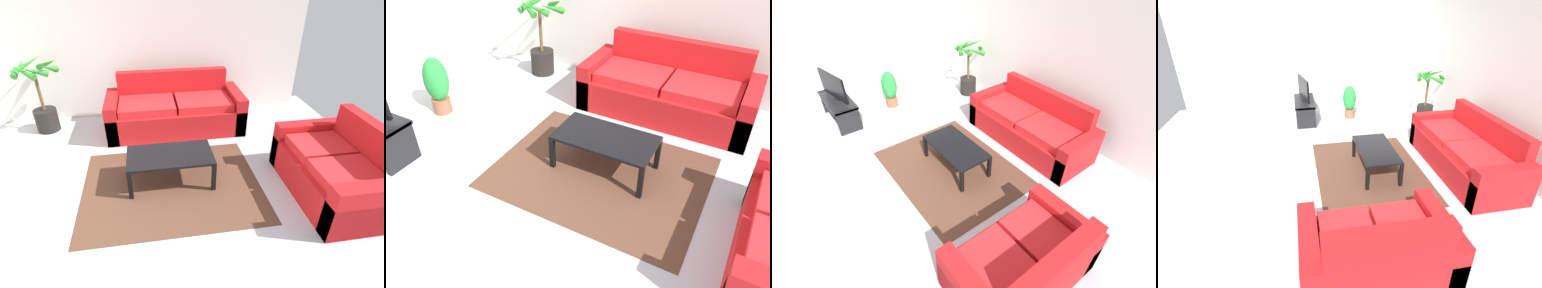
{
  "view_description": "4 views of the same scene",
  "coord_description": "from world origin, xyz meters",
  "views": [
    {
      "loc": [
        0.17,
        -2.14,
        2.39
      ],
      "look_at": [
        0.62,
        0.65,
        0.65
      ],
      "focal_mm": 27.54,
      "sensor_mm": 36.0,
      "label": 1
    },
    {
      "loc": [
        1.63,
        -2.04,
        2.61
      ],
      "look_at": [
        0.26,
        0.48,
        0.51
      ],
      "focal_mm": 34.83,
      "sensor_mm": 36.0,
      "label": 2
    },
    {
      "loc": [
        3.14,
        -1.05,
        3.02
      ],
      "look_at": [
        0.69,
        0.78,
        0.66
      ],
      "focal_mm": 26.09,
      "sensor_mm": 36.0,
      "label": 3
    },
    {
      "loc": [
        4.17,
        -0.28,
        2.49
      ],
      "look_at": [
        0.31,
        0.45,
        0.48
      ],
      "focal_mm": 26.22,
      "sensor_mm": 36.0,
      "label": 4
    }
  ],
  "objects": [
    {
      "name": "coffee_table",
      "position": [
        0.38,
        0.86,
        0.36
      ],
      "size": [
        1.05,
        0.56,
        0.41
      ],
      "color": "black",
      "rests_on": "ground"
    },
    {
      "name": "ground_plane",
      "position": [
        0.0,
        0.0,
        0.0
      ],
      "size": [
        6.6,
        6.6,
        0.0
      ],
      "primitive_type": "plane",
      "color": "#B2B2B7"
    },
    {
      "name": "couch_main",
      "position": [
        0.6,
        2.28,
        0.3
      ],
      "size": [
        2.18,
        0.9,
        0.9
      ],
      "color": "red",
      "rests_on": "ground"
    },
    {
      "name": "potted_palm",
      "position": [
        -1.5,
        2.56,
        0.5
      ],
      "size": [
        0.76,
        0.7,
        1.19
      ],
      "color": "black",
      "rests_on": "ground"
    },
    {
      "name": "potted_plant_small",
      "position": [
        -2.02,
        0.89,
        0.41
      ],
      "size": [
        0.31,
        0.31,
        0.77
      ],
      "color": "brown",
      "rests_on": "ground"
    },
    {
      "name": "area_rug",
      "position": [
        0.38,
        0.76,
        0.0
      ],
      "size": [
        2.2,
        1.7,
        0.01
      ],
      "primitive_type": "cube",
      "color": "#513323",
      "rests_on": "ground"
    }
  ]
}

